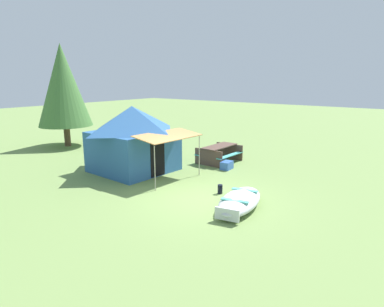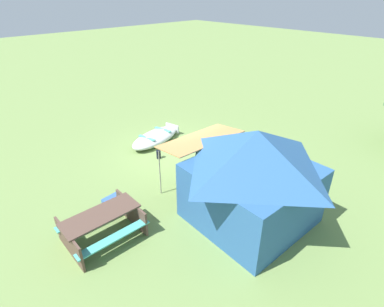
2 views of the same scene
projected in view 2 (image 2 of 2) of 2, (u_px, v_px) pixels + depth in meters
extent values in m
plane|color=#708D4B|center=(178.00, 155.00, 12.11)|extent=(80.00, 80.00, 0.00)
ellipsoid|color=silver|center=(155.00, 138.00, 13.02)|extent=(2.74, 1.60, 0.46)
ellipsoid|color=#444647|center=(155.00, 137.00, 13.00)|extent=(2.51, 1.43, 0.17)
cube|color=#4EB4A4|center=(147.00, 138.00, 12.56)|extent=(0.31, 0.84, 0.04)
cube|color=#4EB4A4|center=(163.00, 129.00, 13.30)|extent=(0.31, 0.84, 0.04)
cube|color=silver|center=(172.00, 128.00, 13.86)|extent=(0.22, 0.70, 0.35)
cube|color=#2D5C97|center=(251.00, 193.00, 8.45)|extent=(3.12, 3.09, 1.72)
pyramid|color=#2D5C97|center=(256.00, 149.00, 7.78)|extent=(3.37, 3.34, 1.06)
cube|color=black|center=(214.00, 176.00, 9.50)|extent=(0.76, 0.07, 1.38)
cube|color=tan|center=(201.00, 139.00, 9.41)|extent=(2.74, 1.39, 0.19)
cylinder|color=gray|center=(160.00, 172.00, 9.51)|extent=(0.04, 0.04, 1.63)
cylinder|color=gray|center=(217.00, 148.00, 10.92)|extent=(0.04, 0.04, 1.63)
cube|color=brown|center=(100.00, 215.00, 7.78)|extent=(2.00, 0.84, 0.04)
cube|color=#4AB0A9|center=(114.00, 238.00, 7.55)|extent=(1.98, 0.31, 0.04)
cube|color=#4AB0A9|center=(92.00, 214.00, 8.35)|extent=(1.98, 0.31, 0.04)
cube|color=brown|center=(69.00, 243.00, 7.45)|extent=(0.10, 1.49, 0.76)
cube|color=brown|center=(132.00, 212.00, 8.50)|extent=(0.10, 1.49, 0.76)
cube|color=#3864BA|center=(114.00, 202.00, 9.19)|extent=(0.61, 0.43, 0.35)
cylinder|color=black|center=(159.00, 155.00, 11.85)|extent=(0.22, 0.22, 0.32)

